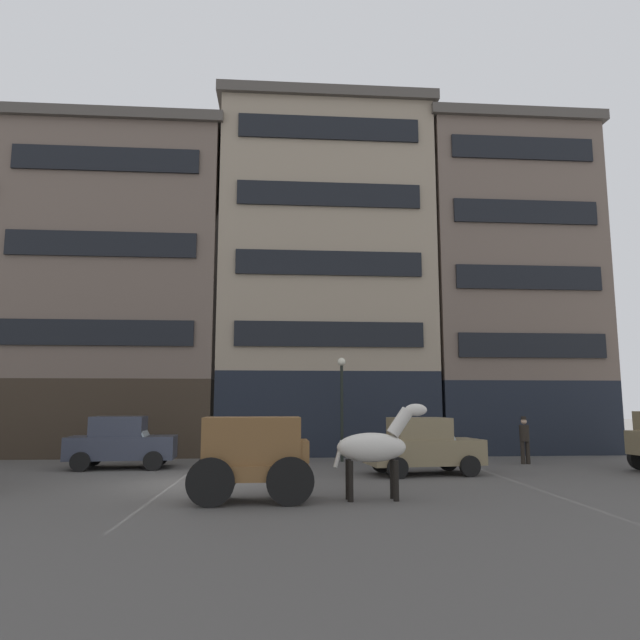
% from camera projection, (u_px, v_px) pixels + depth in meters
% --- Properties ---
extents(ground_plane, '(120.00, 120.00, 0.00)m').
position_uv_depth(ground_plane, '(196.00, 483.00, 16.74)').
color(ground_plane, '#4C4947').
extents(building_center_left, '(10.13, 6.72, 15.42)m').
position_uv_depth(building_center_left, '(120.00, 289.00, 27.90)').
color(building_center_left, '#33281E').
rests_on(building_center_left, ground_plane).
extents(building_center_right, '(10.38, 6.72, 16.91)m').
position_uv_depth(building_center_right, '(324.00, 277.00, 28.77)').
color(building_center_right, black).
rests_on(building_center_right, ground_plane).
extents(building_far_right, '(8.60, 6.72, 16.23)m').
position_uv_depth(building_far_right, '(502.00, 287.00, 29.42)').
color(building_far_right, black).
rests_on(building_far_right, ground_plane).
extents(cargo_wagon, '(2.92, 1.54, 1.98)m').
position_uv_depth(cargo_wagon, '(254.00, 452.00, 13.82)').
color(cargo_wagon, brown).
rests_on(cargo_wagon, ground_plane).
extents(draft_horse, '(2.34, 0.62, 2.30)m').
position_uv_depth(draft_horse, '(376.00, 446.00, 14.06)').
color(draft_horse, beige).
rests_on(draft_horse, ground_plane).
extents(sedan_dark, '(3.79, 2.04, 1.83)m').
position_uv_depth(sedan_dark, '(121.00, 442.00, 20.62)').
color(sedan_dark, '#333847').
rests_on(sedan_dark, ground_plane).
extents(sedan_parked_curb, '(3.86, 2.21, 1.83)m').
position_uv_depth(sedan_parked_curb, '(423.00, 446.00, 18.89)').
color(sedan_parked_curb, '#7A6B4C').
rests_on(sedan_parked_curb, ground_plane).
extents(pedestrian_officer, '(0.51, 0.51, 1.79)m').
position_uv_depth(pedestrian_officer, '(525.00, 438.00, 22.11)').
color(pedestrian_officer, black).
rests_on(pedestrian_officer, ground_plane).
extents(streetlamp_curbside, '(0.32, 0.32, 4.12)m').
position_uv_depth(streetlamp_curbside, '(342.00, 394.00, 23.25)').
color(streetlamp_curbside, black).
rests_on(streetlamp_curbside, ground_plane).
extents(fire_hydrant_curbside, '(0.24, 0.24, 0.83)m').
position_uv_depth(fire_hydrant_curbside, '(291.00, 451.00, 22.66)').
color(fire_hydrant_curbside, maroon).
rests_on(fire_hydrant_curbside, ground_plane).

